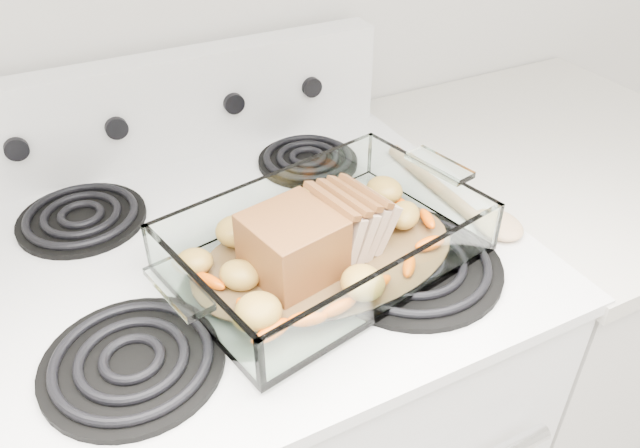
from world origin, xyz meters
name	(u,v)px	position (x,y,z in m)	size (l,w,h in m)	color
electric_range	(257,434)	(0.00, 1.66, 0.48)	(0.78, 0.70, 1.12)	white
counter_right	(527,324)	(0.67, 1.66, 0.47)	(0.58, 0.68, 0.93)	silver
baking_dish	(327,248)	(0.09, 1.55, 0.96)	(0.40, 0.26, 0.08)	white
pork_roast	(307,236)	(0.06, 1.55, 0.99)	(0.20, 0.11, 0.09)	brown
roast_vegetables	(314,233)	(0.09, 1.59, 0.97)	(0.32, 0.17, 0.04)	#FE5309
wooden_spoon	(469,205)	(0.35, 1.57, 0.95)	(0.06, 0.30, 0.02)	#D0AB84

